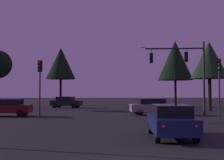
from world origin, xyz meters
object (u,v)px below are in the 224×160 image
at_px(car_crossing_left, 8,107).
at_px(tree_right_cluster, 175,60).
at_px(traffic_light_corner_right, 219,77).
at_px(car_crossing_right, 153,106).
at_px(tree_center_horizon, 209,60).
at_px(traffic_light_corner_left, 40,78).
at_px(car_nearside_lane, 171,120).
at_px(traffic_signal_mast_arm, 185,65).
at_px(car_far_lane, 66,102).
at_px(tree_left_far, 61,63).

bearing_deg(car_crossing_left, tree_right_cluster, 35.95).
height_order(traffic_light_corner_right, car_crossing_right, traffic_light_corner_right).
bearing_deg(tree_center_horizon, traffic_light_corner_left, -148.00).
bearing_deg(car_nearside_lane, car_crossing_left, 134.16).
xyz_separation_m(traffic_signal_mast_arm, car_far_lane, (-12.92, 13.29, -3.73)).
relative_size(car_crossing_right, tree_left_far, 0.48).
relative_size(traffic_light_corner_left, car_crossing_right, 1.03).
bearing_deg(traffic_light_corner_right, traffic_signal_mast_arm, 116.20).
bearing_deg(car_crossing_right, tree_right_cluster, 68.60).
height_order(car_far_lane, tree_right_cluster, tree_right_cluster).
xyz_separation_m(car_crossing_left, tree_center_horizon, (19.92, 7.70, 4.89)).
bearing_deg(car_nearside_lane, car_crossing_right, 86.30).
bearing_deg(tree_left_far, traffic_light_corner_left, -83.31).
height_order(tree_left_far, tree_right_cluster, tree_left_far).
bearing_deg(tree_left_far, car_crossing_right, -58.69).
xyz_separation_m(car_crossing_right, tree_left_far, (-12.31, 20.24, 5.93)).
distance_m(tree_left_far, tree_right_cluster, 19.09).
xyz_separation_m(car_crossing_left, car_far_lane, (2.75, 14.23, -0.00)).
bearing_deg(traffic_signal_mast_arm, tree_center_horizon, 57.88).
bearing_deg(car_far_lane, car_crossing_right, -50.95).
relative_size(traffic_light_corner_right, car_far_lane, 1.09).
xyz_separation_m(traffic_signal_mast_arm, traffic_light_corner_left, (-12.23, -3.53, -1.28)).
distance_m(traffic_light_corner_right, car_far_lane, 22.57).
height_order(car_far_lane, tree_left_far, tree_left_far).
height_order(traffic_light_corner_right, car_nearside_lane, traffic_light_corner_right).
bearing_deg(tree_left_far, car_nearside_lane, -71.62).
xyz_separation_m(car_crossing_right, car_far_lane, (-10.11, 12.47, -0.00)).
bearing_deg(tree_center_horizon, car_crossing_left, -158.86).
height_order(traffic_light_corner_left, traffic_light_corner_right, traffic_light_corner_right).
xyz_separation_m(traffic_signal_mast_arm, tree_center_horizon, (4.25, 6.77, 1.16)).
relative_size(car_far_lane, tree_left_far, 0.46).
bearing_deg(tree_right_cluster, tree_center_horizon, -57.84).
xyz_separation_m(traffic_light_corner_right, car_crossing_right, (-4.60, 4.46, -2.52)).
distance_m(car_nearside_lane, car_crossing_right, 14.10).
height_order(traffic_light_corner_right, tree_left_far, tree_left_far).
xyz_separation_m(traffic_light_corner_right, tree_right_cluster, (-0.45, 15.04, 2.84)).
distance_m(car_crossing_right, tree_center_horizon, 10.44).
bearing_deg(tree_right_cluster, car_far_lane, 172.45).
bearing_deg(tree_right_cluster, traffic_light_corner_left, -132.27).
bearing_deg(tree_left_far, traffic_signal_mast_arm, -54.33).
relative_size(car_crossing_left, tree_center_horizon, 0.54).
height_order(traffic_signal_mast_arm, car_nearside_lane, traffic_signal_mast_arm).
height_order(traffic_light_corner_left, tree_right_cluster, tree_right_cluster).
bearing_deg(car_crossing_right, car_crossing_left, -172.22).
height_order(car_nearside_lane, tree_center_horizon, tree_center_horizon).
relative_size(traffic_signal_mast_arm, car_crossing_left, 1.58).
xyz_separation_m(traffic_light_corner_left, tree_right_cluster, (13.57, 14.93, 2.91)).
relative_size(traffic_light_corner_right, car_crossing_left, 1.12).
height_order(car_crossing_left, tree_right_cluster, tree_right_cluster).
distance_m(car_nearside_lane, car_far_lane, 28.09).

